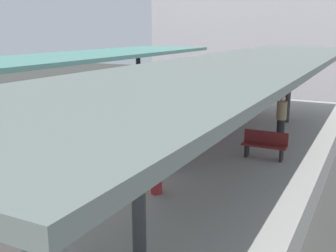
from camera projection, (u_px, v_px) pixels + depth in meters
ground_plane at (118, 187)px, 13.28m from camera, size 80.00×80.00×0.00m
platform_left at (30, 156)px, 14.85m from camera, size 4.40×28.00×1.00m
platform_right at (229, 193)px, 11.48m from camera, size 4.40×28.00×1.00m
track_ballast at (117, 184)px, 13.26m from camera, size 3.20×28.00×0.20m
rail_near_side at (99, 176)px, 13.54m from camera, size 0.08×28.00×0.14m
rail_far_side at (136, 183)px, 12.90m from camera, size 0.08×28.00×0.14m
commuter_train at (179, 110)px, 16.90m from camera, size 2.78×10.69×3.10m
canopy_left at (51, 60)px, 15.27m from camera, size 4.18×21.00×3.00m
canopy_right at (249, 64)px, 11.88m from camera, size 4.18×21.00×3.15m
platform_bench at (265, 144)px, 12.91m from camera, size 1.40×0.41×0.86m
platform_sign at (201, 104)px, 13.36m from camera, size 0.90×0.08×2.21m
passenger_near_bench at (281, 118)px, 14.62m from camera, size 0.36×0.36×1.73m
passenger_mid_platform at (156, 158)px, 10.00m from camera, size 0.36×0.36×1.77m
station_building_backdrop at (283, 22)px, 28.98m from camera, size 18.00×6.00×11.00m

